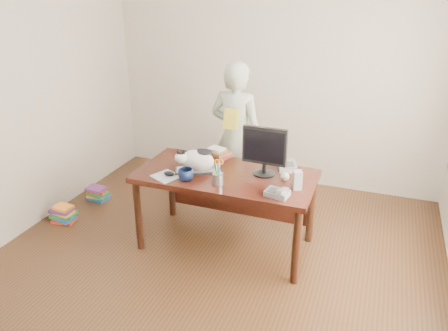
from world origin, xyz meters
TOP-DOWN VIEW (x-y plane):
  - room at (0.00, 0.00)m, footprint 4.50×4.50m
  - desk at (0.00, 0.68)m, footprint 1.60×0.80m
  - keyboard at (-0.26, 0.55)m, footprint 0.44×0.31m
  - cat at (-0.27, 0.55)m, footprint 0.38×0.31m
  - monitor at (0.33, 0.69)m, footprint 0.40×0.20m
  - pen_cup at (0.01, 0.36)m, footprint 0.12×0.12m
  - mousepad at (-0.48, 0.36)m, footprint 0.29×0.28m
  - mouse at (-0.46, 0.38)m, footprint 0.12×0.10m
  - coffee_mug at (-0.28, 0.34)m, footprint 0.17×0.17m
  - phone at (0.54, 0.34)m, footprint 0.21×0.17m
  - speaker at (0.66, 0.52)m, footprint 0.10×0.10m
  - baseball at (0.53, 0.64)m, footprint 0.08×0.08m
  - book_stack at (-0.22, 0.94)m, footprint 0.28×0.25m
  - calculator at (0.49, 0.90)m, footprint 0.23×0.26m
  - person at (-0.19, 1.43)m, footprint 0.62×0.44m
  - held_book at (-0.19, 1.26)m, footprint 0.16×0.11m
  - book_pile_a at (-1.75, 0.40)m, footprint 0.27×0.22m
  - book_pile_b at (-1.72, 0.95)m, footprint 0.26×0.20m

SIDE VIEW (x-z plane):
  - book_pile_b at x=-1.72m, z-range 0.00..0.15m
  - book_pile_a at x=-1.75m, z-range 0.00..0.18m
  - desk at x=0.00m, z-range 0.23..0.98m
  - mousepad at x=-0.48m, z-range 0.75..0.76m
  - keyboard at x=-0.26m, z-range 0.75..0.77m
  - mouse at x=-0.46m, z-range 0.75..0.79m
  - phone at x=0.54m, z-range 0.74..0.82m
  - calculator at x=0.49m, z-range 0.75..0.81m
  - baseball at x=0.53m, z-range 0.75..0.83m
  - book_stack at x=-0.22m, z-range 0.74..0.83m
  - coffee_mug at x=-0.28m, z-range 0.75..0.86m
  - person at x=-0.19m, z-range 0.00..1.62m
  - pen_cup at x=0.01m, z-range 0.70..0.94m
  - speaker at x=0.66m, z-range 0.75..0.91m
  - cat at x=-0.27m, z-range 0.76..0.98m
  - monitor at x=0.33m, z-range 0.78..1.23m
  - held_book at x=-0.19m, z-range 0.94..1.16m
  - room at x=0.00m, z-range -0.90..3.60m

